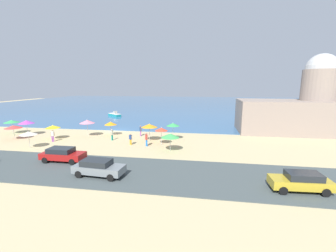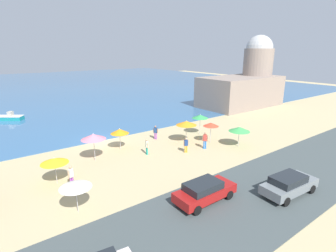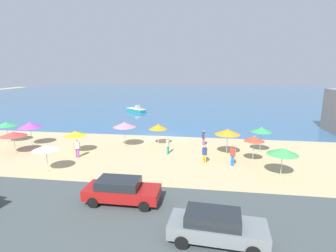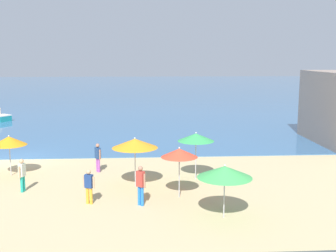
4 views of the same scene
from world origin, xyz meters
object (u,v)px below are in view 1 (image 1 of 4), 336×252
object	(u,v)px
beach_umbrella_4	(170,136)
beach_umbrella_8	(173,125)
beach_umbrella_9	(149,126)
harbor_fortress	(298,108)
beach_umbrella_7	(161,129)
beach_umbrella_10	(87,122)
beach_umbrella_1	(110,123)
bather_0	(141,130)
bather_4	(131,138)
beach_umbrella_2	(26,122)
skiff_nearshore	(114,115)
bather_3	(147,139)
bather_1	(52,135)
bather_2	(112,134)
beach_umbrella_5	(28,133)
beach_umbrella_6	(53,127)
beach_umbrella_0	(11,121)
parked_car_1	(301,181)
parked_car_0	(99,167)
parked_car_3	(63,154)
beach_umbrella_3	(13,127)

from	to	relation	value
beach_umbrella_4	beach_umbrella_8	distance (m)	5.67
beach_umbrella_9	harbor_fortress	size ratio (longest dim) A/B	0.16
beach_umbrella_7	beach_umbrella_10	xyz separation A→B (m)	(-12.44, 3.02, 0.22)
harbor_fortress	beach_umbrella_1	bearing A→B (deg)	-166.63
bather_0	bather_4	world-z (taller)	bather_0
beach_umbrella_2	skiff_nearshore	size ratio (longest dim) A/B	0.58
beach_umbrella_2	skiff_nearshore	bearing A→B (deg)	76.98
beach_umbrella_9	bather_3	bearing A→B (deg)	-84.07
bather_0	bather_1	distance (m)	12.76
beach_umbrella_2	bather_3	world-z (taller)	beach_umbrella_2
beach_umbrella_7	bather_2	distance (m)	7.87
beach_umbrella_9	beach_umbrella_2	bearing A→B (deg)	178.55
bather_1	bather_4	bearing A→B (deg)	0.90
beach_umbrella_1	beach_umbrella_10	xyz separation A→B (m)	(-3.31, -1.25, 0.39)
beach_umbrella_5	bather_4	distance (m)	12.95
beach_umbrella_2	beach_umbrella_6	bearing A→B (deg)	-16.80
beach_umbrella_7	beach_umbrella_5	bearing A→B (deg)	-165.25
beach_umbrella_1	beach_umbrella_6	xyz separation A→B (m)	(-7.45, -3.80, -0.06)
beach_umbrella_0	bather_0	bearing A→B (deg)	4.94
beach_umbrella_5	parked_car_1	xyz separation A→B (m)	(29.68, -7.20, -1.13)
bather_3	parked_car_0	distance (m)	10.51
parked_car_3	harbor_fortress	bearing A→B (deg)	33.24
beach_umbrella_7	beach_umbrella_8	distance (m)	3.22
beach_umbrella_4	bather_3	world-z (taller)	beach_umbrella_4
bather_0	beach_umbrella_7	bearing A→B (deg)	-47.85
beach_umbrella_2	beach_umbrella_8	bearing A→B (deg)	1.71
beach_umbrella_4	harbor_fortress	bearing A→B (deg)	35.82
bather_1	parked_car_1	xyz separation A→B (m)	(28.96, -10.75, -0.14)
harbor_fortress	bather_0	bearing A→B (deg)	-165.21
beach_umbrella_10	bather_1	size ratio (longest dim) A/B	1.54
bather_4	parked_car_3	distance (m)	9.18
beach_umbrella_4	beach_umbrella_10	distance (m)	15.18
parked_car_3	beach_umbrella_6	bearing A→B (deg)	130.28
skiff_nearshore	parked_car_0	bearing A→B (deg)	-69.50
beach_umbrella_9	bather_3	world-z (taller)	beach_umbrella_9
beach_umbrella_8	bather_0	world-z (taller)	beach_umbrella_8
parked_car_1	beach_umbrella_1	bearing A→B (deg)	144.62
beach_umbrella_1	beach_umbrella_0	bearing A→B (deg)	-175.25
beach_umbrella_9	bather_1	world-z (taller)	beach_umbrella_9
beach_umbrella_1	beach_umbrella_7	world-z (taller)	beach_umbrella_7
beach_umbrella_3	beach_umbrella_6	distance (m)	5.86
beach_umbrella_8	beach_umbrella_3	bearing A→B (deg)	-171.51
beach_umbrella_4	beach_umbrella_6	size ratio (longest dim) A/B	1.03
skiff_nearshore	bather_3	bearing A→B (deg)	-59.60
bather_0	beach_umbrella_6	bearing A→B (deg)	-160.80
beach_umbrella_3	bather_4	xyz separation A→B (m)	(18.20, -0.11, -1.02)
beach_umbrella_9	bather_3	distance (m)	3.03
bather_0	harbor_fortress	bearing A→B (deg)	14.79
bather_1	parked_car_0	world-z (taller)	bather_1
bather_1	bather_3	xyz separation A→B (m)	(13.98, -0.17, 0.04)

